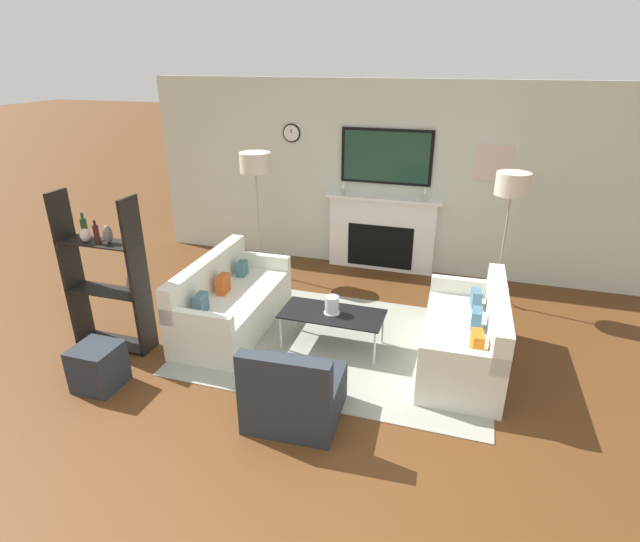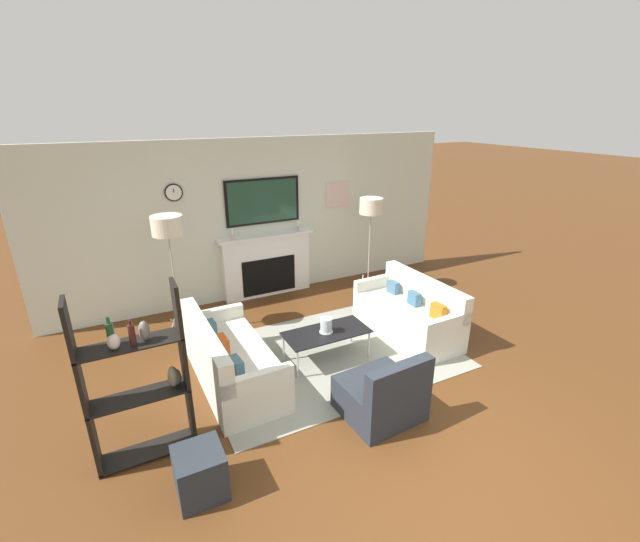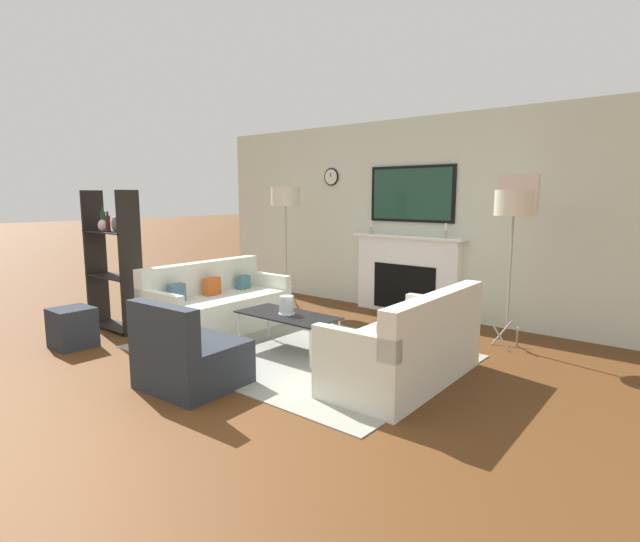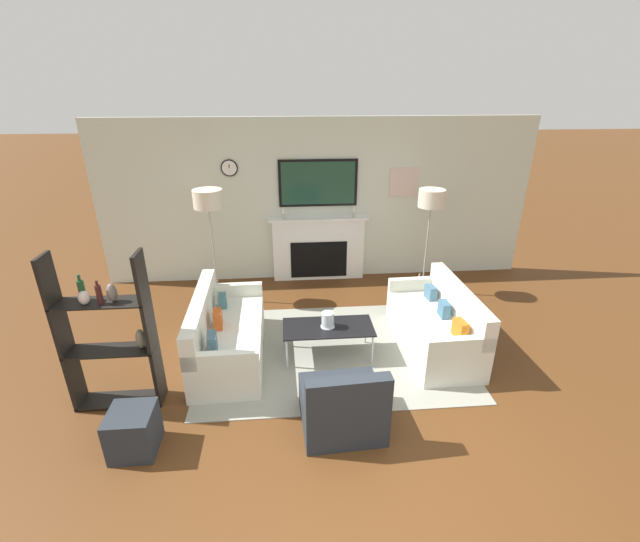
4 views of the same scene
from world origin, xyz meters
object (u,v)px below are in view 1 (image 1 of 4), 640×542
object	(u,v)px
shelf_unit	(106,275)
coffee_table	(332,315)
armchair	(294,394)
floor_lamp_left	(255,164)
couch_right	(466,339)
floor_lamp_right	(512,186)
couch_left	(230,304)
hurricane_candle	(332,306)
ottoman	(98,367)

from	to	relation	value
shelf_unit	coffee_table	bearing A→B (deg)	16.56
armchair	floor_lamp_left	size ratio (longest dim) A/B	0.46
couch_right	shelf_unit	world-z (taller)	shelf_unit
couch_right	floor_lamp_left	xyz separation A→B (m)	(-3.00, 1.59, 1.31)
floor_lamp_right	shelf_unit	distance (m)	4.70
couch_left	hurricane_candle	distance (m)	1.28
ottoman	couch_left	bearing A→B (deg)	64.77
floor_lamp_right	shelf_unit	bearing A→B (deg)	-149.77
floor_lamp_right	hurricane_candle	bearing A→B (deg)	-136.31
couch_right	hurricane_candle	distance (m)	1.43
couch_right	hurricane_candle	size ratio (longest dim) A/B	8.65
ottoman	shelf_unit	bearing A→B (deg)	116.10
couch_left	armchair	xyz separation A→B (m)	(1.28, -1.32, -0.04)
floor_lamp_right	ottoman	world-z (taller)	floor_lamp_right
armchair	hurricane_candle	bearing A→B (deg)	90.99
couch_right	floor_lamp_right	xyz separation A→B (m)	(0.32, 1.59, 1.25)
armchair	couch_left	bearing A→B (deg)	134.11
couch_left	floor_lamp_right	world-z (taller)	floor_lamp_right
couch_left	armchair	world-z (taller)	couch_left
couch_right	ottoman	xyz separation A→B (m)	(-3.35, -1.44, -0.08)
couch_right	couch_left	bearing A→B (deg)	-179.94
coffee_table	floor_lamp_left	size ratio (longest dim) A/B	0.63
couch_left	coffee_table	xyz separation A→B (m)	(1.27, -0.07, 0.09)
floor_lamp_left	coffee_table	bearing A→B (deg)	-46.26
couch_left	armchair	distance (m)	1.84
hurricane_candle	floor_lamp_left	bearing A→B (deg)	133.62
floor_lamp_left	ottoman	world-z (taller)	floor_lamp_left
floor_lamp_right	ottoman	bearing A→B (deg)	-140.52
coffee_table	floor_lamp_right	distance (m)	2.67
hurricane_candle	shelf_unit	xyz separation A→B (m)	(-2.28, -0.68, 0.35)
coffee_table	shelf_unit	distance (m)	2.43
shelf_unit	ottoman	size ratio (longest dim) A/B	3.94
couch_right	shelf_unit	size ratio (longest dim) A/B	0.99
hurricane_candle	ottoman	world-z (taller)	hurricane_candle
hurricane_candle	floor_lamp_right	bearing A→B (deg)	43.69
floor_lamp_right	ottoman	xyz separation A→B (m)	(-3.68, -3.03, -1.33)
couch_right	floor_lamp_left	world-z (taller)	floor_lamp_left
armchair	couch_right	bearing A→B (deg)	43.58
floor_lamp_left	shelf_unit	size ratio (longest dim) A/B	1.04
shelf_unit	ottoman	world-z (taller)	shelf_unit
coffee_table	ottoman	size ratio (longest dim) A/B	2.56
hurricane_candle	shelf_unit	size ratio (longest dim) A/B	0.11
floor_lamp_left	hurricane_candle	bearing A→B (deg)	-46.38
couch_left	ottoman	size ratio (longest dim) A/B	4.08
couch_right	floor_lamp_right	bearing A→B (deg)	78.51
shelf_unit	ottoman	xyz separation A→B (m)	(0.34, -0.69, -0.63)
couch_left	couch_right	distance (m)	2.68
couch_right	armchair	xyz separation A→B (m)	(-1.39, -1.33, -0.04)
couch_right	coffee_table	bearing A→B (deg)	-176.96
hurricane_candle	floor_lamp_left	size ratio (longest dim) A/B	0.11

